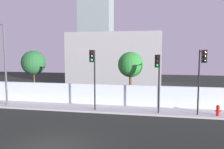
{
  "coord_description": "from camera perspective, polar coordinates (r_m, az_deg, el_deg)",
  "views": [
    {
      "loc": [
        5.1,
        -10.29,
        4.82
      ],
      "look_at": [
        1.81,
        6.5,
        3.14
      ],
      "focal_mm": 37.18,
      "sensor_mm": 36.0,
      "label": 1
    }
  ],
  "objects": [
    {
      "name": "fire_hydrant",
      "position": [
        18.84,
        24.6,
        -7.93
      ],
      "size": [
        0.44,
        0.26,
        0.8
      ],
      "color": "red",
      "rests_on": "sidewalk"
    },
    {
      "name": "roadside_tree_leftmost",
      "position": [
        24.37,
        -18.73,
        2.74
      ],
      "size": [
        2.41,
        2.41,
        4.95
      ],
      "color": "brown",
      "rests_on": "ground"
    },
    {
      "name": "street_lamp_curbside",
      "position": [
        21.96,
        -25.2,
        3.82
      ],
      "size": [
        0.76,
        2.42,
        7.02
      ],
      "color": "#4C4C51",
      "rests_on": "sidewalk"
    },
    {
      "name": "traffic_light_center",
      "position": [
        17.91,
        -4.65,
        1.84
      ],
      "size": [
        0.36,
        1.44,
        4.81
      ],
      "color": "black",
      "rests_on": "sidewalk"
    },
    {
      "name": "ground_plane",
      "position": [
        12.45,
        -14.77,
        -17.36
      ],
      "size": [
        80.0,
        80.0,
        0.0
      ],
      "primitive_type": "plane",
      "color": "black"
    },
    {
      "name": "perimeter_wall",
      "position": [
        20.77,
        -3.33,
        -4.87
      ],
      "size": [
        36.0,
        0.18,
        1.8
      ],
      "primitive_type": "cube",
      "color": "silver",
      "rests_on": "sidewalk"
    },
    {
      "name": "traffic_light_left",
      "position": [
        17.59,
        21.17,
        1.4
      ],
      "size": [
        0.36,
        1.3,
        4.81
      ],
      "color": "black",
      "rests_on": "sidewalk"
    },
    {
      "name": "sidewalk",
      "position": [
        19.75,
        -4.26,
        -8.32
      ],
      "size": [
        36.0,
        2.4,
        0.15
      ],
      "primitive_type": "cube",
      "color": "#B6B6B6",
      "rests_on": "ground"
    },
    {
      "name": "low_building_distant",
      "position": [
        34.35,
        0.78,
        3.85
      ],
      "size": [
        13.38,
        6.0,
        7.55
      ],
      "primitive_type": "cube",
      "color": "#A9A9A9",
      "rests_on": "ground"
    },
    {
      "name": "traffic_light_right",
      "position": [
        17.26,
        11.26,
        0.84
      ],
      "size": [
        0.39,
        1.4,
        4.47
      ],
      "color": "black",
      "rests_on": "sidewalk"
    },
    {
      "name": "tower_on_skyline",
      "position": [
        48.23,
        -3.96,
        16.34
      ],
      "size": [
        6.27,
        5.0,
        27.65
      ],
      "primitive_type": "cube",
      "color": "gray",
      "rests_on": "ground"
    },
    {
      "name": "roadside_tree_midleft",
      "position": [
        21.29,
        4.57,
        2.39
      ],
      "size": [
        2.32,
        2.32,
        4.83
      ],
      "color": "brown",
      "rests_on": "ground"
    }
  ]
}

